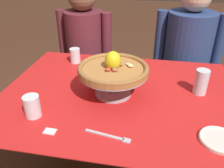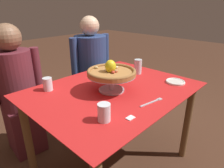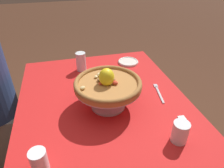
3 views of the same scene
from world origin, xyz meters
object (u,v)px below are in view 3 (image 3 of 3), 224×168
Objects in this scene: water_glass_back_left at (39,162)px; water_glass_side_right at (81,63)px; water_glass_front_left at (180,133)px; sugar_packet at (183,119)px; side_plate at (128,62)px; pizza_stand at (108,93)px; pizza at (108,83)px; dinner_fork at (158,92)px.

water_glass_back_left is 0.81m from water_glass_side_right.
water_glass_front_left reaches higher than sugar_packet.
water_glass_front_left reaches higher than side_plate.
pizza_stand reaches higher than water_glass_front_left.
pizza_stand is 0.06m from pizza.
water_glass_side_right reaches higher than water_glass_front_left.
water_glass_side_right is 0.85m from water_glass_front_left.
water_glass_front_left is 0.16m from sugar_packet.
pizza is 2.66× the size of water_glass_side_right.
water_glass_side_right is 0.79m from sugar_packet.
water_glass_front_left is (-0.32, -0.25, -0.04)m from pizza_stand.
pizza is 0.57m from side_plate.
side_plate is (0.80, -0.02, -0.04)m from water_glass_front_left.
sugar_packet is at bearing -120.84° from pizza_stand.
side_plate reaches higher than dinner_fork.
water_glass_back_left is 0.70m from sugar_packet.
water_glass_front_left is (-0.32, -0.25, -0.11)m from pizza.
water_glass_side_right is at bearing -18.48° from water_glass_back_left.
pizza reaches higher than water_glass_front_left.
sugar_packet is (-0.21, -0.35, -0.15)m from pizza.
water_glass_front_left is at bearing 168.45° from dinner_fork.
water_glass_side_right is 0.37m from side_plate.
pizza_stand is 0.41m from water_glass_front_left.
side_plate is at bearing -29.86° from pizza.
water_glass_front_left is 2.05× the size of sugar_packet.
water_glass_side_right is at bearing 11.55° from pizza_stand.
sugar_packet is at bearing -80.44° from water_glass_back_left.
water_glass_back_left is 0.60m from water_glass_front_left.
water_glass_side_right is at bearing 23.99° from water_glass_front_left.
sugar_packet is (0.12, -0.09, -0.04)m from water_glass_front_left.
water_glass_front_left is 0.66× the size of side_plate.
water_glass_front_left is 0.52× the size of dinner_fork.
pizza reaches higher than water_glass_back_left.
dinner_fork is (-0.43, -0.06, -0.01)m from side_plate.
water_glass_side_right is 0.58m from dinner_fork.
water_glass_front_left reaches higher than water_glass_back_left.
pizza_stand is 1.80× the size of dinner_fork.
side_plate is at bearing -29.78° from pizza_stand.
water_glass_side_right is 1.30× the size of water_glass_front_left.
dinner_fork is (0.05, -0.33, -0.15)m from pizza.
sugar_packet is at bearing -173.98° from side_plate.
pizza reaches higher than water_glass_side_right.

